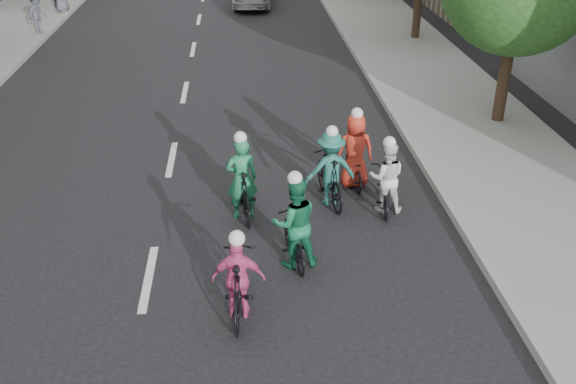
{
  "coord_description": "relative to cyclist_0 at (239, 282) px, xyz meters",
  "views": [
    {
      "loc": [
        1.74,
        -9.48,
        6.66
      ],
      "look_at": [
        2.57,
        1.18,
        1.0
      ],
      "focal_mm": 40.0,
      "sensor_mm": 36.0,
      "label": 1
    }
  ],
  "objects": [
    {
      "name": "cyclist_1",
      "position": [
        0.11,
        3.22,
        0.05
      ],
      "size": [
        0.76,
        1.86,
        1.89
      ],
      "rotation": [
        0.0,
        0.0,
        3.28
      ],
      "color": "black",
      "rests_on": "ground"
    },
    {
      "name": "cyclist_3",
      "position": [
        3.08,
        3.25,
        -0.02
      ],
      "size": [
        0.81,
        1.65,
        1.67
      ],
      "rotation": [
        0.0,
        0.0,
        3.0
      ],
      "color": "black",
      "rests_on": "ground"
    },
    {
      "name": "curb_right",
      "position": [
        4.44,
        11.09,
        -0.52
      ],
      "size": [
        0.18,
        80.0,
        0.18
      ],
      "primitive_type": "cube",
      "color": "#999993",
      "rests_on": "ground"
    },
    {
      "name": "cyclist_4",
      "position": [
        2.62,
        4.42,
        0.05
      ],
      "size": [
        0.86,
        1.55,
        1.85
      ],
      "rotation": [
        0.0,
        0.0,
        3.19
      ],
      "color": "black",
      "rests_on": "ground"
    },
    {
      "name": "cyclist_0",
      "position": [
        0.0,
        0.0,
        0.0
      ],
      "size": [
        0.87,
        1.84,
        1.6
      ],
      "rotation": [
        0.0,
        0.0,
        3.07
      ],
      "color": "black",
      "rests_on": "ground"
    },
    {
      "name": "cyclist_2",
      "position": [
        1.97,
        3.62,
        0.08
      ],
      "size": [
        1.14,
        1.88,
        1.79
      ],
      "rotation": [
        0.0,
        0.0,
        3.29
      ],
      "color": "black",
      "rests_on": "ground"
    },
    {
      "name": "ground",
      "position": [
        -1.61,
        1.09,
        -0.61
      ],
      "size": [
        120.0,
        120.0,
        0.0
      ],
      "primitive_type": "plane",
      "color": "black",
      "rests_on": "ground"
    },
    {
      "name": "cyclist_5",
      "position": [
        1.01,
        1.38,
        0.11
      ],
      "size": [
        0.93,
        1.61,
        1.88
      ],
      "rotation": [
        0.0,
        0.0,
        3.29
      ],
      "color": "black",
      "rests_on": "ground"
    },
    {
      "name": "spectator_0",
      "position": [
        -7.91,
        18.5,
        0.34
      ],
      "size": [
        0.91,
        1.17,
        1.6
      ],
      "primitive_type": "imported",
      "rotation": [
        0.0,
        0.0,
        1.23
      ],
      "color": "#545662",
      "rests_on": "sidewalk_left"
    },
    {
      "name": "sidewalk_right",
      "position": [
        6.39,
        11.09,
        -0.53
      ],
      "size": [
        4.0,
        80.0,
        0.15
      ],
      "primitive_type": "cube",
      "color": "gray",
      "rests_on": "ground"
    }
  ]
}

